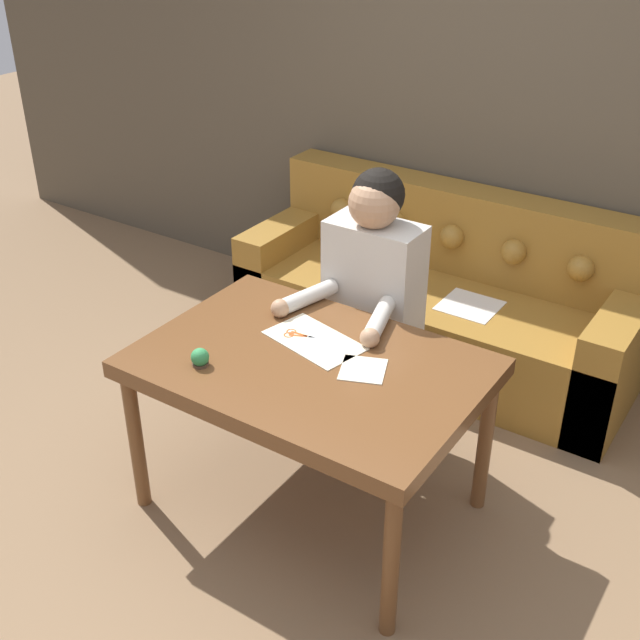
{
  "coord_description": "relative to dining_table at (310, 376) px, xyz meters",
  "views": [
    {
      "loc": [
        1.35,
        -2.08,
        2.38
      ],
      "look_at": [
        -0.16,
        0.19,
        0.82
      ],
      "focal_mm": 45.0,
      "sensor_mm": 36.0,
      "label": 1
    }
  ],
  "objects": [
    {
      "name": "dining_table",
      "position": [
        0.0,
        0.0,
        0.0
      ],
      "size": [
        1.31,
        0.9,
        0.72
      ],
      "color": "brown",
      "rests_on": "ground_plane"
    },
    {
      "name": "pattern_paper_main",
      "position": [
        -0.06,
        0.13,
        0.07
      ],
      "size": [
        0.44,
        0.31,
        0.0
      ],
      "color": "beige",
      "rests_on": "dining_table"
    },
    {
      "name": "ground_plane",
      "position": [
        0.12,
        -0.06,
        -0.65
      ],
      "size": [
        16.0,
        16.0,
        0.0
      ],
      "primitive_type": "plane",
      "color": "#846647"
    },
    {
      "name": "pattern_paper_offcut",
      "position": [
        0.21,
        0.06,
        0.07
      ],
      "size": [
        0.22,
        0.23,
        0.0
      ],
      "color": "beige",
      "rests_on": "dining_table"
    },
    {
      "name": "scissors",
      "position": [
        -0.13,
        0.13,
        0.07
      ],
      "size": [
        0.22,
        0.11,
        0.01
      ],
      "color": "silver",
      "rests_on": "dining_table"
    },
    {
      "name": "couch",
      "position": [
        -0.11,
        1.39,
        -0.33
      ],
      "size": [
        2.12,
        0.78,
        0.9
      ],
      "color": "olive",
      "rests_on": "ground_plane"
    },
    {
      "name": "wall_back",
      "position": [
        0.12,
        1.77,
        0.65
      ],
      "size": [
        8.0,
        0.06,
        2.6
      ],
      "color": "brown",
      "rests_on": "ground_plane"
    },
    {
      "name": "person",
      "position": [
        -0.08,
        0.62,
        0.02
      ],
      "size": [
        0.52,
        0.59,
        1.29
      ],
      "color": "#33281E",
      "rests_on": "ground_plane"
    },
    {
      "name": "pin_cushion",
      "position": [
        -0.32,
        -0.26,
        0.1
      ],
      "size": [
        0.07,
        0.07,
        0.07
      ],
      "color": "#4C3828",
      "rests_on": "dining_table"
    }
  ]
}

